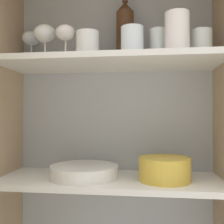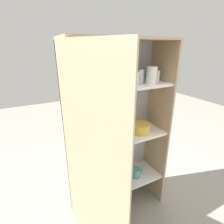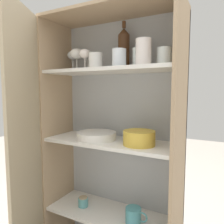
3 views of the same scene
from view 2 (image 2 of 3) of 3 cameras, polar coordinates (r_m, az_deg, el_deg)
ground_plane at (r=1.88m, az=4.48°, el=-31.05°), size 8.00×8.00×0.00m
cupboard_back_panel at (r=1.60m, az=-0.43°, el=-5.97°), size 0.83×0.02×1.52m
cupboard_side_left at (r=1.35m, az=-13.27°, el=-11.96°), size 0.02×0.33×1.52m
cupboard_side_right at (r=1.70m, az=14.44°, el=-5.04°), size 0.02×0.33×1.52m
cupboard_top_panel at (r=1.30m, az=2.83°, el=22.88°), size 0.83×0.33×0.02m
shelf_board_lower at (r=1.75m, az=2.08°, el=-21.58°), size 0.80×0.29×0.02m
shelf_board_middle at (r=1.48m, az=2.32°, el=-8.10°), size 0.80×0.29×0.02m
shelf_board_upper at (r=1.33m, az=2.58°, el=8.36°), size 0.80×0.29×0.02m
cupboard_door at (r=1.10m, az=-3.75°, el=-19.88°), size 0.20×0.38×1.52m
tumbler_glass_0 at (r=1.32m, az=7.12°, el=10.75°), size 0.08×0.08×0.10m
tumbler_glass_1 at (r=1.41m, az=9.09°, el=11.43°), size 0.07×0.07×0.10m
tumbler_glass_2 at (r=1.24m, az=0.85°, el=10.14°), size 0.08×0.08×0.09m
tumbler_glass_3 at (r=1.49m, az=13.89°, el=11.35°), size 0.08×0.08×0.09m
tumbler_glass_4 at (r=1.38m, az=12.79°, el=11.62°), size 0.08×0.08×0.13m
wine_glass_0 at (r=1.25m, az=-12.83°, el=12.57°), size 0.08×0.08×0.14m
wine_glass_1 at (r=1.21m, az=-2.97°, el=11.78°), size 0.07×0.07×0.12m
wine_glass_2 at (r=1.21m, az=-7.87°, el=12.43°), size 0.09×0.09×0.14m
wine_bottle at (r=1.40m, az=2.97°, el=14.57°), size 0.07×0.07×0.28m
plate_stack_white at (r=1.42m, az=-0.70°, el=-7.92°), size 0.25×0.25×0.04m
mixing_bowl_large at (r=1.53m, az=9.15°, el=-4.98°), size 0.18×0.18×0.08m
coffee_mug_primary at (r=1.76m, az=7.74°, el=-18.90°), size 0.13×0.09×0.09m
storage_jar at (r=1.64m, az=-4.01°, el=-22.94°), size 0.07×0.07×0.06m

